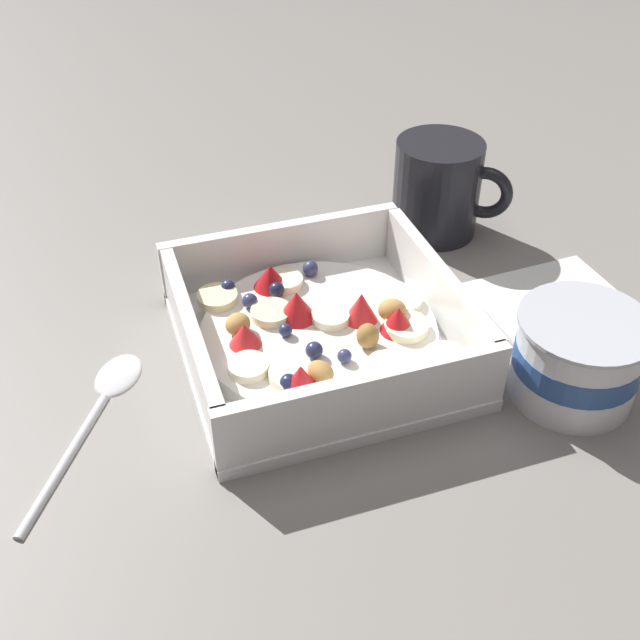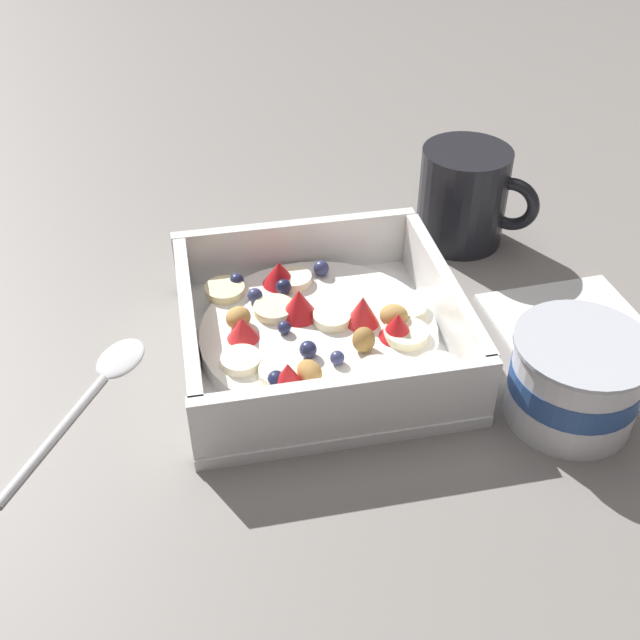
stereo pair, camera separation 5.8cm
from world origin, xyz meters
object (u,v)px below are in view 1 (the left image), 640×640
fruit_bowl (320,332)px  coffee_mug (439,188)px  yogurt_cup (577,357)px  spoon (103,396)px  folded_napkin (560,307)px

fruit_bowl → coffee_mug: bearing=-140.4°
yogurt_cup → coffee_mug: 0.24m
spoon → fruit_bowl: bearing=-179.4°
spoon → coffee_mug: (-0.33, -0.13, 0.04)m
yogurt_cup → folded_napkin: size_ratio=0.78×
folded_napkin → coffee_mug: bearing=-73.2°
folded_napkin → yogurt_cup: bearing=61.0°
fruit_bowl → spoon: fruit_bowl is taller
fruit_bowl → coffee_mug: size_ratio=2.06×
coffee_mug → folded_napkin: (-0.04, 0.15, -0.04)m
coffee_mug → folded_napkin: size_ratio=0.83×
fruit_bowl → yogurt_cup: size_ratio=2.20×
spoon → folded_napkin: spoon is taller
yogurt_cup → coffee_mug: coffee_mug is taller
fruit_bowl → folded_napkin: fruit_bowl is taller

